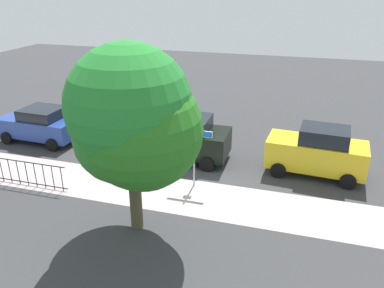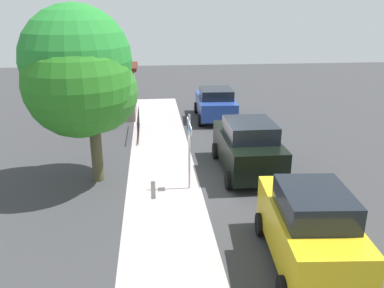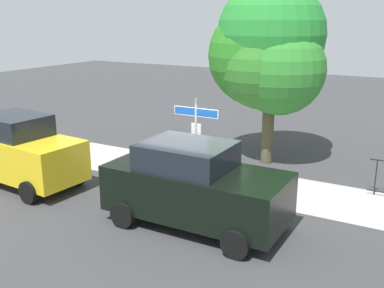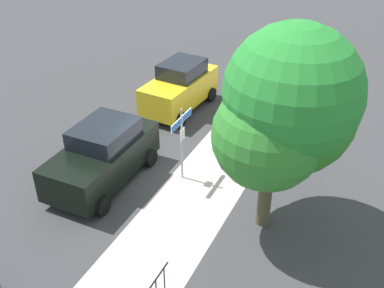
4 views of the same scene
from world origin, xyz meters
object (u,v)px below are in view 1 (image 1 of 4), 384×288
Objects in this scene: street_sign at (194,144)px; car_black at (182,138)px; car_blue at (41,124)px; car_yellow at (317,151)px; shade_tree at (134,124)px.

street_sign is 0.61× the size of car_black.
car_yellow is at bearing -177.31° from car_blue.
street_sign is at bearing 118.50° from car_black.
car_black is at bearing -61.74° from street_sign.
street_sign reaches higher than car_blue.
car_yellow is 13.50m from car_blue.
car_yellow is 5.93m from car_black.
car_yellow reaches higher than car_black.
car_blue is at bearing 0.35° from car_black.
shade_tree is 1.49× the size of car_yellow.
street_sign is 2.77m from car_black.
shade_tree is 1.51× the size of car_blue.
car_blue is at bearing 4.97° from car_yellow.
car_yellow is (-4.67, -2.43, -0.78)m from street_sign.
car_black is at bearing 5.38° from car_yellow.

